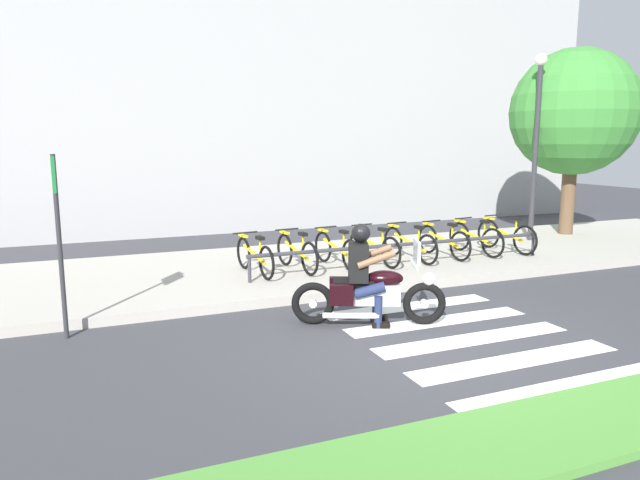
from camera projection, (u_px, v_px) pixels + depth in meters
ground_plane at (429, 346)px, 7.13m from camera, size 48.00×48.00×0.00m
grass_median at (574, 427)px, 5.04m from camera, size 24.00×1.10×0.08m
sidewalk at (300, 267)px, 11.27m from camera, size 24.00×4.40×0.15m
crosswalk_stripe_0 at (570, 388)px, 5.92m from camera, size 2.80×0.40×0.01m
crosswalk_stripe_1 at (516, 361)px, 6.65m from camera, size 2.80×0.40×0.01m
crosswalk_stripe_2 at (473, 339)px, 7.38m from camera, size 2.80×0.40×0.01m
crosswalk_stripe_3 at (438, 321)px, 8.11m from camera, size 2.80×0.40×0.01m
crosswalk_stripe_4 at (408, 306)px, 8.84m from camera, size 2.80×0.40×0.01m
motorcycle at (370, 293)px, 7.91m from camera, size 2.02×1.00×1.19m
rider at (364, 267)px, 7.85m from camera, size 0.75×0.69×1.42m
bicycle_0 at (254, 256)px, 10.27m from camera, size 0.48×1.62×0.73m
bicycle_1 at (297, 252)px, 10.58m from camera, size 0.48×1.60×0.75m
bicycle_2 at (336, 249)px, 10.88m from camera, size 0.48×1.63×0.74m
bicycle_3 at (374, 246)px, 11.19m from camera, size 0.48×1.70×0.74m
bicycle_4 at (410, 244)px, 11.49m from camera, size 0.48×1.69×0.74m
bicycle_5 at (443, 241)px, 11.80m from camera, size 0.48×1.59×0.74m
bicycle_6 at (475, 238)px, 12.10m from camera, size 0.48×1.58×0.75m
bicycle_7 at (506, 236)px, 12.40m from camera, size 0.48×1.66×0.77m
bike_rack at (407, 245)px, 10.82m from camera, size 6.25×0.07×0.49m
street_lamp at (537, 133)px, 13.50m from camera, size 0.28×0.28×4.52m
street_sign at (57, 214)px, 7.15m from camera, size 0.06×0.44×2.37m
tree_near_rack at (574, 113)px, 14.36m from camera, size 3.15×3.15×4.82m
building_backdrop at (227, 80)px, 15.75m from camera, size 24.00×1.20×8.37m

